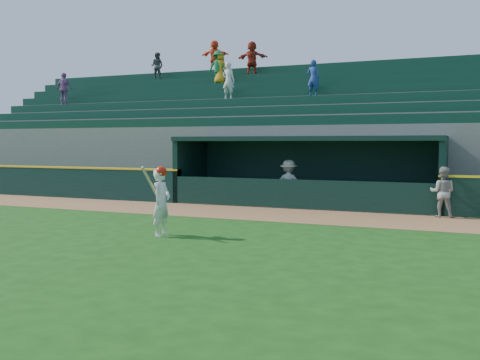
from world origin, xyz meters
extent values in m
plane|color=#184511|center=(0.00, 0.00, 0.00)|extent=(120.00, 120.00, 0.00)
cube|color=olive|center=(0.00, 4.90, 0.01)|extent=(40.00, 3.00, 0.01)
cube|color=black|center=(-12.25, 6.55, 0.60)|extent=(15.50, 0.30, 1.20)
cube|color=yellow|center=(-12.25, 6.55, 1.23)|extent=(15.50, 0.32, 0.06)
imported|color=#979793|center=(4.64, 6.23, 0.76)|extent=(0.77, 0.61, 1.52)
imported|color=#A5A6A0|center=(-0.39, 6.95, 0.82)|extent=(1.12, 0.73, 1.64)
cube|color=slate|center=(0.00, 7.70, 0.02)|extent=(9.00, 2.60, 0.04)
cube|color=black|center=(-4.60, 7.70, 1.15)|extent=(0.20, 2.60, 2.30)
cube|color=black|center=(4.60, 7.70, 1.15)|extent=(0.20, 2.60, 2.30)
cube|color=black|center=(0.00, 9.00, 1.15)|extent=(9.40, 0.20, 2.30)
cube|color=black|center=(0.00, 7.70, 2.38)|extent=(9.40, 2.80, 0.16)
cube|color=black|center=(0.00, 6.48, 0.50)|extent=(9.00, 0.16, 1.00)
cube|color=brown|center=(0.00, 8.50, 0.25)|extent=(8.40, 0.45, 0.10)
cube|color=slate|center=(0.00, 9.53, 1.46)|extent=(34.00, 0.85, 2.91)
cube|color=#0F3828|center=(0.00, 9.41, 3.09)|extent=(34.00, 0.60, 0.36)
cube|color=slate|center=(0.00, 10.38, 1.68)|extent=(34.00, 0.85, 3.36)
cube|color=#0F3828|center=(0.00, 10.26, 3.54)|extent=(34.00, 0.60, 0.36)
cube|color=slate|center=(0.00, 11.22, 1.91)|extent=(34.00, 0.85, 3.81)
cube|color=#0F3828|center=(0.00, 11.11, 3.99)|extent=(34.00, 0.60, 0.36)
cube|color=slate|center=(0.00, 12.07, 2.13)|extent=(34.00, 0.85, 4.26)
cube|color=#0F3828|center=(0.00, 11.96, 4.44)|extent=(34.00, 0.60, 0.36)
cube|color=slate|center=(0.00, 12.93, 2.35)|extent=(34.00, 0.85, 4.71)
cube|color=#0F3828|center=(0.00, 12.81, 4.89)|extent=(34.00, 0.60, 0.36)
cube|color=slate|center=(0.00, 13.78, 2.58)|extent=(34.00, 0.85, 5.16)
cube|color=#0F3828|center=(0.00, 13.66, 5.34)|extent=(34.00, 0.60, 0.36)
cube|color=slate|center=(0.00, 14.62, 2.80)|extent=(34.00, 0.85, 5.61)
cube|color=#0F3828|center=(0.00, 14.51, 5.79)|extent=(34.00, 0.60, 0.36)
cube|color=slate|center=(0.00, 15.20, 2.80)|extent=(34.50, 0.30, 5.61)
imported|color=orange|center=(-5.73, 12.83, 5.82)|extent=(0.82, 0.63, 1.49)
imported|color=maroon|center=(-4.40, 13.68, 6.33)|extent=(1.54, 0.61, 1.62)
imported|color=navy|center=(-0.66, 11.12, 4.92)|extent=(0.59, 0.44, 1.50)
imported|color=#454545|center=(-9.75, 13.68, 6.23)|extent=(0.77, 0.64, 1.43)
imported|color=#186C36|center=(-5.82, 12.83, 5.86)|extent=(1.02, 0.59, 1.58)
imported|color=#925999|center=(-13.70, 11.12, 4.98)|extent=(0.97, 0.44, 1.63)
imported|color=#EC401A|center=(-6.81, 14.53, 6.74)|extent=(1.49, 0.71, 1.54)
imported|color=silver|center=(-4.53, 11.12, 4.98)|extent=(0.64, 0.46, 1.63)
imported|color=silver|center=(-1.49, 0.26, 0.81)|extent=(0.39, 0.59, 1.62)
sphere|color=#B51A0A|center=(-1.49, 0.26, 1.55)|extent=(0.27, 0.27, 0.27)
cylinder|color=#CBB282|center=(-1.67, 0.04, 1.32)|extent=(0.22, 0.51, 0.76)
camera|label=1|loc=(5.17, -10.78, 2.24)|focal=40.00mm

